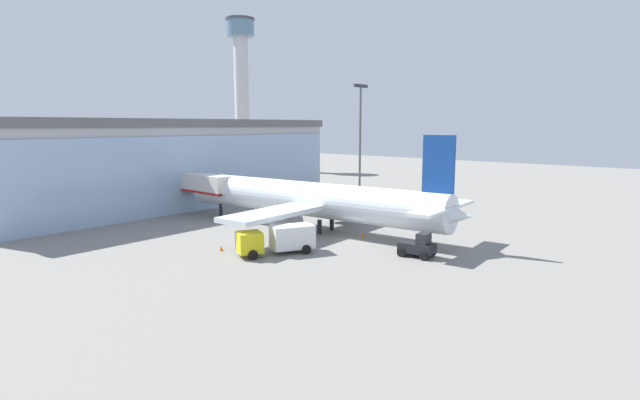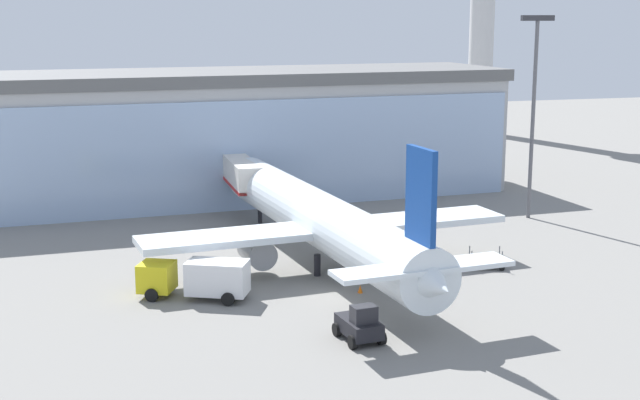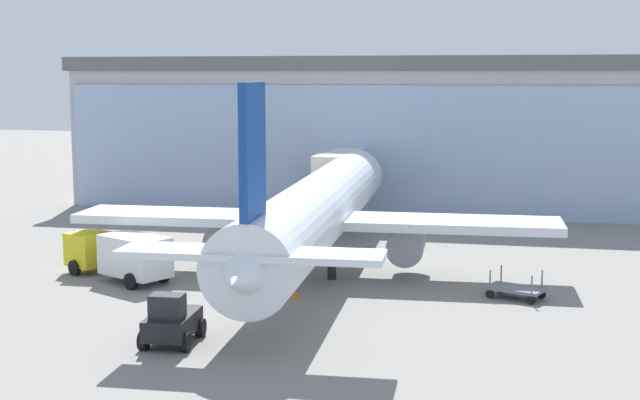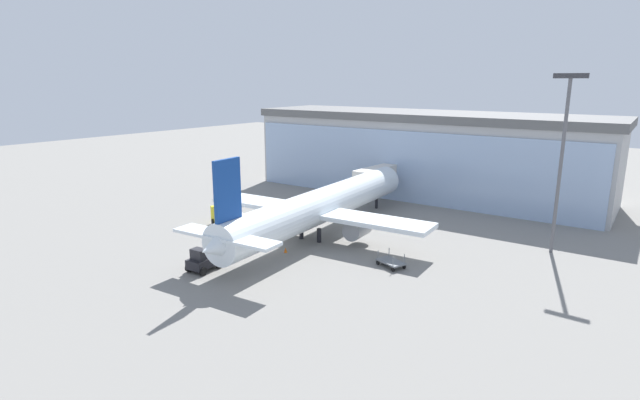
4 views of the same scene
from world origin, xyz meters
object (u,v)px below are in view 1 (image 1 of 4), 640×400
(safety_cone_wingtip, at_px, (221,248))
(catering_truck, at_px, (279,239))
(control_tower, at_px, (241,80))
(jet_bridge, at_px, (195,183))
(baggage_cart, at_px, (394,216))
(airplane, at_px, (310,200))
(pushback_tug, at_px, (418,246))
(safety_cone_nose, at_px, (362,235))
(apron_light_mast, at_px, (360,132))

(safety_cone_wingtip, bearing_deg, catering_truck, -60.18)
(control_tower, bearing_deg, catering_truck, -127.71)
(jet_bridge, xyz_separation_m, control_tower, (48.30, 47.76, 19.76))
(jet_bridge, relative_size, catering_truck, 1.79)
(control_tower, height_order, baggage_cart, control_tower)
(control_tower, bearing_deg, airplane, -124.31)
(pushback_tug, bearing_deg, safety_cone_wingtip, 28.62)
(baggage_cart, bearing_deg, pushback_tug, -120.48)
(jet_bridge, distance_m, pushback_tug, 34.97)
(pushback_tug, xyz_separation_m, safety_cone_nose, (2.94, 8.62, -0.70))
(catering_truck, xyz_separation_m, safety_cone_nose, (10.80, -1.82, -1.19))
(apron_light_mast, xyz_separation_m, airplane, (-23.12, -10.33, -7.46))
(catering_truck, height_order, baggage_cart, catering_truck)
(safety_cone_nose, bearing_deg, baggage_cart, 16.13)
(catering_truck, relative_size, pushback_tug, 2.23)
(airplane, bearing_deg, baggage_cart, -113.60)
(jet_bridge, distance_m, baggage_cart, 27.35)
(control_tower, xyz_separation_m, catering_truck, (-55.79, -72.15, -22.49))
(control_tower, height_order, catering_truck, control_tower)
(baggage_cart, height_order, safety_cone_nose, baggage_cart)
(catering_truck, xyz_separation_m, pushback_tug, (7.86, -10.44, -0.49))
(baggage_cart, relative_size, safety_cone_nose, 5.77)
(safety_cone_wingtip, bearing_deg, control_tower, 48.82)
(jet_bridge, height_order, catering_truck, jet_bridge)
(control_tower, relative_size, pushback_tug, 11.76)
(baggage_cart, xyz_separation_m, safety_cone_wingtip, (-24.67, 3.71, -0.23))
(control_tower, xyz_separation_m, airplane, (-45.68, -66.94, -20.40))
(jet_bridge, height_order, safety_cone_nose, jet_bridge)
(airplane, height_order, pushback_tug, airplane)
(pushback_tug, relative_size, safety_cone_nose, 6.14)
(apron_light_mast, bearing_deg, pushback_tug, -134.34)
(control_tower, xyz_separation_m, safety_cone_wingtip, (-58.69, -67.09, -23.68))
(apron_light_mast, bearing_deg, safety_cone_wingtip, -163.84)
(catering_truck, relative_size, safety_cone_wingtip, 13.70)
(airplane, bearing_deg, safety_cone_nose, -179.69)
(safety_cone_wingtip, bearing_deg, apron_light_mast, 16.16)
(jet_bridge, xyz_separation_m, catering_truck, (-7.48, -24.39, -2.73))
(baggage_cart, distance_m, safety_cone_nose, 11.42)
(apron_light_mast, height_order, pushback_tug, apron_light_mast)
(catering_truck, bearing_deg, safety_cone_nose, -163.98)
(jet_bridge, height_order, safety_cone_wingtip, jet_bridge)
(jet_bridge, distance_m, catering_truck, 25.66)
(baggage_cart, relative_size, safety_cone_wingtip, 5.77)
(control_tower, height_order, safety_cone_nose, control_tower)
(apron_light_mast, height_order, safety_cone_nose, apron_light_mast)
(control_tower, bearing_deg, safety_cone_nose, -121.31)
(jet_bridge, height_order, baggage_cart, jet_bridge)
(safety_cone_nose, bearing_deg, safety_cone_wingtip, 153.35)
(safety_cone_nose, bearing_deg, catering_truck, 170.45)
(control_tower, bearing_deg, baggage_cart, -115.67)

